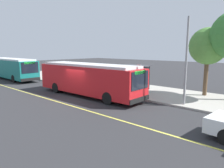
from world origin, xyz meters
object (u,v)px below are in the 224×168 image
waiting_bench (137,84)px  route_sign_post (139,75)px  transit_bus_second (11,68)px  pedestrian_commuter (144,84)px  transit_bus_main (88,78)px

waiting_bench → route_sign_post: size_ratio=0.57×
transit_bus_second → pedestrian_commuter: bearing=9.7°
route_sign_post → pedestrian_commuter: route_sign_post is taller
transit_bus_main → pedestrian_commuter: transit_bus_main is taller
transit_bus_second → waiting_bench: (18.25, 5.41, -0.98)m
waiting_bench → pedestrian_commuter: bearing=-42.7°
waiting_bench → route_sign_post: route_sign_post is taller
transit_bus_main → waiting_bench: bearing=71.9°
transit_bus_second → waiting_bench: 19.06m
transit_bus_main → route_sign_post: (3.72, 2.67, 0.34)m
transit_bus_second → route_sign_post: 20.44m
transit_bus_main → waiting_bench: (1.73, 5.28, -0.98)m
transit_bus_second → pedestrian_commuter: (20.35, 3.48, -0.50)m
transit_bus_main → waiting_bench: size_ratio=7.12×
waiting_bench → pedestrian_commuter: pedestrian_commuter is taller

